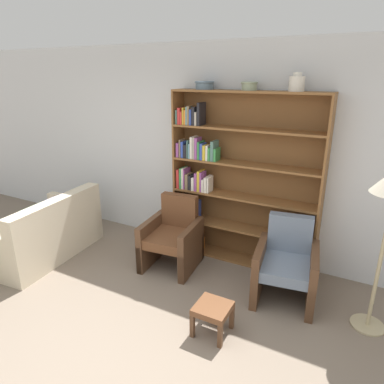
{
  "coord_description": "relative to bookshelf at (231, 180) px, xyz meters",
  "views": [
    {
      "loc": [
        1.61,
        -1.64,
        2.35
      ],
      "look_at": [
        -0.31,
        1.96,
        0.95
      ],
      "focal_mm": 32.0,
      "sensor_mm": 36.0,
      "label": 1
    }
  ],
  "objects": [
    {
      "name": "wall_back",
      "position": [
        -0.09,
        0.17,
        0.29
      ],
      "size": [
        12.0,
        0.06,
        2.75
      ],
      "color": "silver",
      "rests_on": "ground"
    },
    {
      "name": "bookshelf",
      "position": [
        0.0,
        0.0,
        0.0
      ],
      "size": [
        1.89,
        0.3,
        2.18
      ],
      "color": "brown",
      "rests_on": "ground"
    },
    {
      "name": "armchair_cushioned",
      "position": [
        0.9,
        -0.54,
        -0.69
      ],
      "size": [
        0.73,
        0.77,
        0.89
      ],
      "rotation": [
        0.0,
        0.0,
        3.29
      ],
      "color": "brown",
      "rests_on": "ground"
    },
    {
      "name": "footstool",
      "position": [
        0.44,
        -1.45,
        -0.84
      ],
      "size": [
        0.32,
        0.32,
        0.3
      ],
      "color": "brown",
      "rests_on": "ground"
    },
    {
      "name": "bowl_stoneware",
      "position": [
        0.19,
        -0.02,
        1.16
      ],
      "size": [
        0.2,
        0.2,
        0.09
      ],
      "color": "gray",
      "rests_on": "bookshelf"
    },
    {
      "name": "vase_tall",
      "position": [
        0.72,
        -0.02,
        1.19
      ],
      "size": [
        0.17,
        0.17,
        0.19
      ],
      "color": "silver",
      "rests_on": "bookshelf"
    },
    {
      "name": "couch",
      "position": [
        -2.24,
        -1.16,
        -0.78
      ],
      "size": [
        1.04,
        1.59,
        0.85
      ],
      "rotation": [
        0.0,
        0.0,
        1.66
      ],
      "color": "beige",
      "rests_on": "ground"
    },
    {
      "name": "armchair_leather",
      "position": [
        -0.55,
        -0.54,
        -0.69
      ],
      "size": [
        0.71,
        0.74,
        0.89
      ],
      "rotation": [
        0.0,
        0.0,
        3.25
      ],
      "color": "brown",
      "rests_on": "ground"
    },
    {
      "name": "ground_plane",
      "position": [
        -0.09,
        -2.27,
        -1.08
      ],
      "size": [
        24.0,
        24.0,
        0.0
      ],
      "primitive_type": "plane",
      "color": "#7A6B5B"
    },
    {
      "name": "bowl_copper",
      "position": [
        -0.38,
        -0.02,
        1.16
      ],
      "size": [
        0.24,
        0.24,
        0.1
      ],
      "color": "slate",
      "rests_on": "bookshelf"
    }
  ]
}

